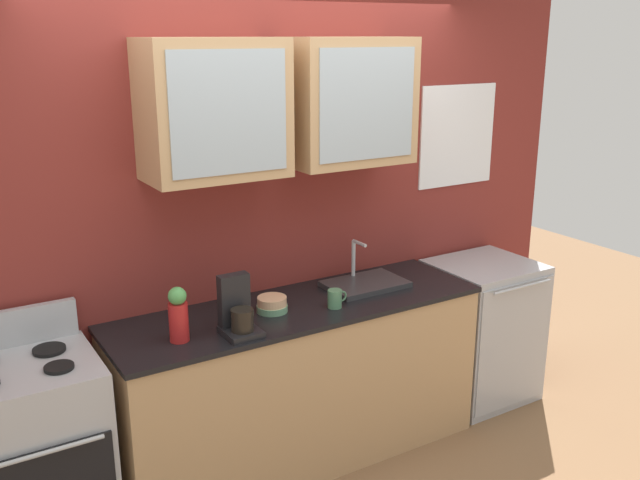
{
  "coord_description": "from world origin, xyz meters",
  "views": [
    {
      "loc": [
        -1.75,
        -3.07,
        2.33
      ],
      "look_at": [
        0.14,
        0.0,
        1.27
      ],
      "focal_mm": 39.39,
      "sensor_mm": 36.0,
      "label": 1
    }
  ],
  "objects_px": {
    "stove_range": "(31,458)",
    "cup_near_sink": "(335,299)",
    "coffee_maker": "(238,312)",
    "vase": "(178,315)",
    "bowl_stack": "(272,304)",
    "sink_faucet": "(365,283)",
    "dishwasher": "(482,330)"
  },
  "relations": [
    {
      "from": "sink_faucet",
      "to": "dishwasher",
      "type": "xyz_separation_m",
      "value": [
        0.9,
        -0.06,
        -0.48
      ]
    },
    {
      "from": "dishwasher",
      "to": "coffee_maker",
      "type": "relative_size",
      "value": 3.18
    },
    {
      "from": "cup_near_sink",
      "to": "coffee_maker",
      "type": "distance_m",
      "value": 0.59
    },
    {
      "from": "sink_faucet",
      "to": "vase",
      "type": "height_order",
      "value": "vase"
    },
    {
      "from": "sink_faucet",
      "to": "coffee_maker",
      "type": "bearing_deg",
      "value": -166.6
    },
    {
      "from": "cup_near_sink",
      "to": "dishwasher",
      "type": "xyz_separation_m",
      "value": [
        1.23,
        0.12,
        -0.51
      ]
    },
    {
      "from": "stove_range",
      "to": "dishwasher",
      "type": "relative_size",
      "value": 1.2
    },
    {
      "from": "bowl_stack",
      "to": "vase",
      "type": "height_order",
      "value": "vase"
    },
    {
      "from": "vase",
      "to": "cup_near_sink",
      "type": "bearing_deg",
      "value": -2.0
    },
    {
      "from": "cup_near_sink",
      "to": "bowl_stack",
      "type": "bearing_deg",
      "value": 157.69
    },
    {
      "from": "vase",
      "to": "coffee_maker",
      "type": "relative_size",
      "value": 0.93
    },
    {
      "from": "dishwasher",
      "to": "stove_range",
      "type": "bearing_deg",
      "value": 179.91
    },
    {
      "from": "cup_near_sink",
      "to": "dishwasher",
      "type": "distance_m",
      "value": 1.33
    },
    {
      "from": "coffee_maker",
      "to": "vase",
      "type": "bearing_deg",
      "value": 167.35
    },
    {
      "from": "vase",
      "to": "coffee_maker",
      "type": "xyz_separation_m",
      "value": [
        0.28,
        -0.06,
        -0.02
      ]
    },
    {
      "from": "stove_range",
      "to": "bowl_stack",
      "type": "distance_m",
      "value": 1.35
    },
    {
      "from": "vase",
      "to": "coffee_maker",
      "type": "distance_m",
      "value": 0.29
    },
    {
      "from": "sink_faucet",
      "to": "cup_near_sink",
      "type": "distance_m",
      "value": 0.37
    },
    {
      "from": "stove_range",
      "to": "dishwasher",
      "type": "xyz_separation_m",
      "value": [
        2.79,
        -0.0,
        -0.01
      ]
    },
    {
      "from": "sink_faucet",
      "to": "coffee_maker",
      "type": "relative_size",
      "value": 1.58
    },
    {
      "from": "stove_range",
      "to": "coffee_maker",
      "type": "xyz_separation_m",
      "value": [
        0.98,
        -0.16,
        0.56
      ]
    },
    {
      "from": "stove_range",
      "to": "coffee_maker",
      "type": "relative_size",
      "value": 3.8
    },
    {
      "from": "cup_near_sink",
      "to": "coffee_maker",
      "type": "bearing_deg",
      "value": -176.83
    },
    {
      "from": "bowl_stack",
      "to": "coffee_maker",
      "type": "relative_size",
      "value": 0.57
    },
    {
      "from": "stove_range",
      "to": "coffee_maker",
      "type": "height_order",
      "value": "coffee_maker"
    },
    {
      "from": "stove_range",
      "to": "sink_faucet",
      "type": "xyz_separation_m",
      "value": [
        1.89,
        0.06,
        0.47
      ]
    },
    {
      "from": "stove_range",
      "to": "cup_near_sink",
      "type": "bearing_deg",
      "value": -4.59
    },
    {
      "from": "sink_faucet",
      "to": "dishwasher",
      "type": "bearing_deg",
      "value": -3.94
    },
    {
      "from": "bowl_stack",
      "to": "vase",
      "type": "xyz_separation_m",
      "value": [
        -0.55,
        -0.1,
        0.09
      ]
    },
    {
      "from": "bowl_stack",
      "to": "cup_near_sink",
      "type": "height_order",
      "value": "cup_near_sink"
    },
    {
      "from": "stove_range",
      "to": "cup_near_sink",
      "type": "xyz_separation_m",
      "value": [
        1.57,
        -0.13,
        0.5
      ]
    },
    {
      "from": "vase",
      "to": "dishwasher",
      "type": "bearing_deg",
      "value": 2.5
    }
  ]
}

